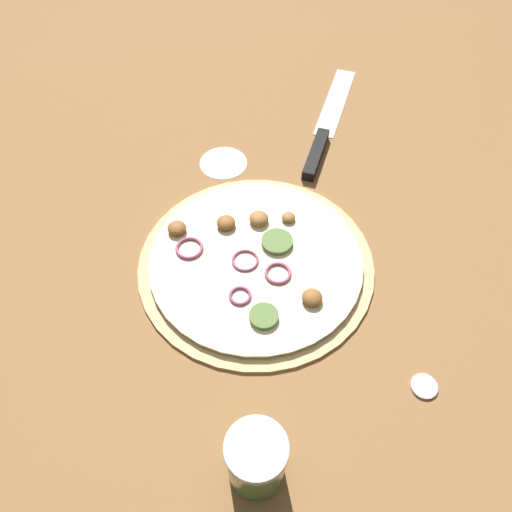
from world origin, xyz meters
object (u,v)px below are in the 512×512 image
object	(u,v)px
pizza	(256,261)
knife	(323,136)
spice_jar	(256,460)
loose_cap	(424,386)

from	to	relation	value
pizza	knife	xyz separation A→B (m)	(0.19, 0.23, -0.00)
pizza	knife	world-z (taller)	pizza
spice_jar	loose_cap	world-z (taller)	spice_jar
spice_jar	loose_cap	size ratio (longest dim) A/B	2.66
pizza	spice_jar	bearing A→B (deg)	-106.81
pizza	loose_cap	xyz separation A→B (m)	(0.14, -0.24, -0.00)
pizza	loose_cap	world-z (taller)	pizza
knife	spice_jar	xyz separation A→B (m)	(-0.27, -0.50, 0.04)
pizza	spice_jar	distance (m)	0.28
spice_jar	loose_cap	bearing A→B (deg)	8.47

